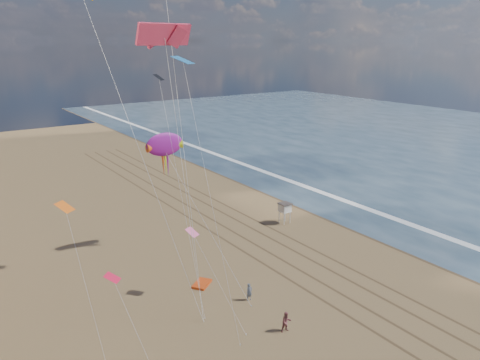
{
  "coord_description": "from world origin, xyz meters",
  "views": [
    {
      "loc": [
        -31.45,
        -16.09,
        24.77
      ],
      "look_at": [
        -2.22,
        26.0,
        9.5
      ],
      "focal_mm": 35.0,
      "sensor_mm": 36.0,
      "label": 1
    }
  ],
  "objects_px": {
    "lifeguard_stand": "(285,208)",
    "kite_flyer_b": "(286,322)",
    "grounded_kite": "(202,284)",
    "show_kite": "(165,145)",
    "kite_flyer_a": "(249,292)"
  },
  "relations": [
    {
      "from": "kite_flyer_a",
      "to": "kite_flyer_b",
      "type": "relative_size",
      "value": 0.94
    },
    {
      "from": "kite_flyer_b",
      "to": "kite_flyer_a",
      "type": "bearing_deg",
      "value": 98.27
    },
    {
      "from": "kite_flyer_b",
      "to": "grounded_kite",
      "type": "bearing_deg",
      "value": 111.57
    },
    {
      "from": "lifeguard_stand",
      "to": "show_kite",
      "type": "relative_size",
      "value": 0.14
    },
    {
      "from": "grounded_kite",
      "to": "kite_flyer_a",
      "type": "height_order",
      "value": "kite_flyer_a"
    },
    {
      "from": "grounded_kite",
      "to": "lifeguard_stand",
      "type": "bearing_deg",
      "value": -10.92
    },
    {
      "from": "lifeguard_stand",
      "to": "kite_flyer_b",
      "type": "relative_size",
      "value": 1.53
    },
    {
      "from": "show_kite",
      "to": "kite_flyer_b",
      "type": "xyz_separation_m",
      "value": [
        0.25,
        -22.53,
        -11.98
      ]
    },
    {
      "from": "kite_flyer_a",
      "to": "kite_flyer_b",
      "type": "bearing_deg",
      "value": -93.96
    },
    {
      "from": "grounded_kite",
      "to": "show_kite",
      "type": "bearing_deg",
      "value": 45.34
    },
    {
      "from": "grounded_kite",
      "to": "kite_flyer_b",
      "type": "height_order",
      "value": "kite_flyer_b"
    },
    {
      "from": "grounded_kite",
      "to": "kite_flyer_b",
      "type": "xyz_separation_m",
      "value": [
        2.0,
        -11.41,
        0.83
      ]
    },
    {
      "from": "grounded_kite",
      "to": "kite_flyer_b",
      "type": "distance_m",
      "value": 11.62
    },
    {
      "from": "show_kite",
      "to": "kite_flyer_a",
      "type": "xyz_separation_m",
      "value": [
        0.61,
        -16.42,
        -12.04
      ]
    },
    {
      "from": "kite_flyer_a",
      "to": "kite_flyer_b",
      "type": "height_order",
      "value": "kite_flyer_b"
    }
  ]
}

